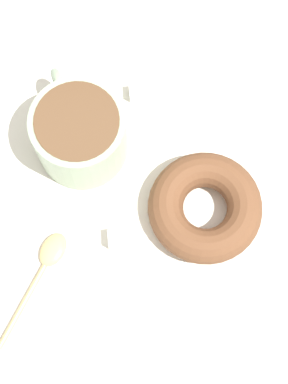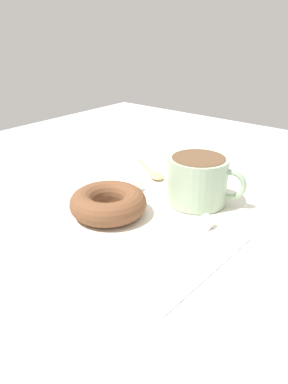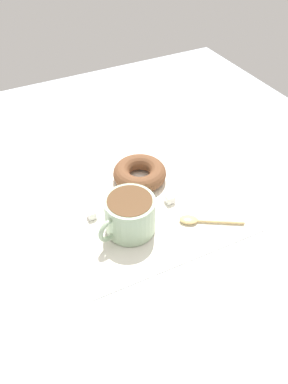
# 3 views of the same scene
# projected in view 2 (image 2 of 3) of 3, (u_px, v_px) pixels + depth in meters

# --- Properties ---
(ground_plane) EXTENTS (1.20, 1.20, 0.02)m
(ground_plane) POSITION_uv_depth(u_px,v_px,m) (153.00, 219.00, 0.57)
(ground_plane) COLOR #B2BCC6
(napkin) EXTENTS (0.36, 0.36, 0.00)m
(napkin) POSITION_uv_depth(u_px,v_px,m) (144.00, 204.00, 0.60)
(napkin) COLOR white
(napkin) RESTS_ON ground_plane
(coffee_cup) EXTENTS (0.09, 0.12, 0.07)m
(coffee_cup) POSITION_uv_depth(u_px,v_px,m) (198.00, 179.00, 0.59)
(coffee_cup) COLOR #9EB793
(coffee_cup) RESTS_ON napkin
(donut) EXTENTS (0.12, 0.12, 0.04)m
(donut) POSITION_uv_depth(u_px,v_px,m) (108.00, 203.00, 0.56)
(donut) COLOR brown
(donut) RESTS_ON napkin
(spoon) EXTENTS (0.08, 0.12, 0.01)m
(spoon) POSITION_uv_depth(u_px,v_px,m) (153.00, 173.00, 0.70)
(spoon) COLOR #D8B772
(spoon) RESTS_ON napkin
(sugar_cube) EXTENTS (0.02, 0.02, 0.02)m
(sugar_cube) POSITION_uv_depth(u_px,v_px,m) (207.00, 222.00, 0.53)
(sugar_cube) COLOR white
(sugar_cube) RESTS_ON napkin
(sugar_cube_extra) EXTENTS (0.02, 0.02, 0.02)m
(sugar_cube_extra) POSITION_uv_depth(u_px,v_px,m) (136.00, 186.00, 0.64)
(sugar_cube_extra) COLOR white
(sugar_cube_extra) RESTS_ON napkin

